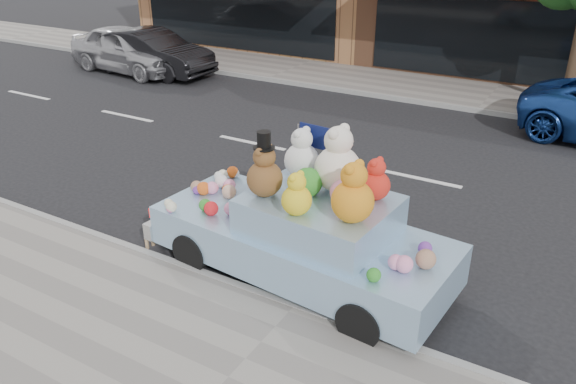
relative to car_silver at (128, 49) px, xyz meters
The scene contains 8 objects.
ground 12.08m from the car_silver, 17.91° to the right, with size 120.00×120.00×0.00m, color black.
near_sidewalk 15.37m from the car_silver, 41.66° to the right, with size 60.00×3.00×0.12m, color gray.
far_sidewalk 11.83m from the car_silver, 13.68° to the left, with size 60.00×3.00×0.12m, color gray.
near_kerb 14.42m from the car_silver, 37.20° to the right, with size 60.00×0.12×0.13m, color gray.
far_kerb 11.57m from the car_silver, ahead, with size 60.00×0.12×0.13m, color gray.
car_silver is the anchor object (origin of this frame).
car_dark 0.91m from the car_silver, 10.12° to the left, with size 1.55×4.45×1.46m, color black.
art_car 13.68m from the car_silver, 35.38° to the right, with size 4.62×2.13×2.27m.
Camera 1 is at (2.94, -10.23, 4.65)m, focal length 35.00 mm.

